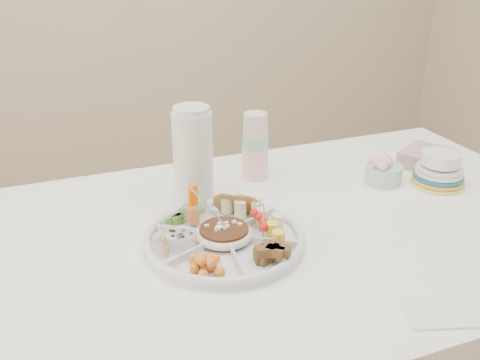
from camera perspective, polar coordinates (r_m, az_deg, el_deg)
name	(u,v)px	position (r m, az deg, el deg)	size (l,w,h in m)	color
dining_table	(304,335)	(1.63, 6.81, -16.13)	(1.52, 1.02, 0.76)	white
party_tray	(224,236)	(1.29, -1.71, -6.04)	(0.38, 0.38, 0.04)	silver
bean_dip	(224,234)	(1.28, -1.72, -5.75)	(0.12, 0.12, 0.04)	#402216
tortillas	(237,204)	(1.39, -0.30, -2.62)	(0.09, 0.09, 0.05)	tan
carrot_cucumber	(188,204)	(1.35, -5.62, -2.55)	(0.12, 0.12, 0.11)	#FF6800
pita_raisins	(170,236)	(1.25, -7.51, -5.99)	(0.10, 0.10, 0.06)	tan
cherries	(208,261)	(1.17, -3.42, -8.60)	(0.10, 0.10, 0.04)	orange
granola_chunks	(265,252)	(1.20, 2.67, -7.66)	(0.11, 0.11, 0.05)	#47321F
banana_tomato	(276,216)	(1.30, 3.82, -3.83)	(0.10, 0.10, 0.08)	beige
cup_stack	(255,144)	(1.61, 1.64, 3.90)	(0.08, 0.08, 0.22)	silver
thermos	(193,155)	(1.44, -5.03, 2.66)	(0.11, 0.11, 0.28)	silver
flower_bowl	(384,170)	(1.65, 15.08, 1.06)	(0.11, 0.11, 0.08)	#91D0B7
napkin_stack	(425,158)	(1.83, 19.16, 2.24)	(0.15, 0.13, 0.05)	#C18D90
plate_stack	(439,169)	(1.69, 20.50, 1.08)	(0.16, 0.16, 0.10)	#E7B953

